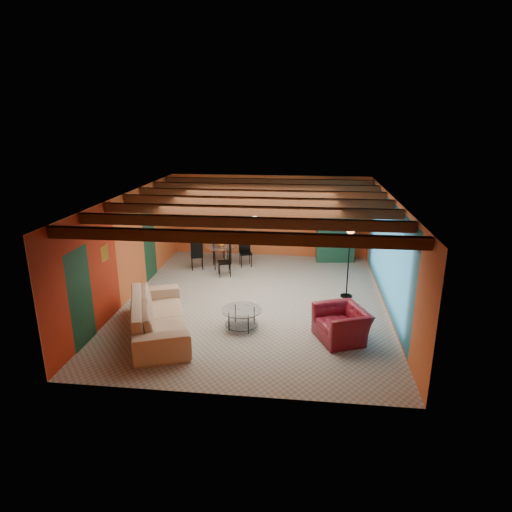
# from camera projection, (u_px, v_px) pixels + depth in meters

# --- Properties ---
(room) EXTENTS (6.52, 8.01, 2.71)m
(room) POSITION_uv_depth(u_px,v_px,m) (256.00, 209.00, 10.61)
(room) COLOR gray
(room) RESTS_ON ground
(sofa) EXTENTS (2.04, 3.02, 0.82)m
(sofa) POSITION_uv_depth(u_px,v_px,m) (159.00, 316.00, 9.45)
(sofa) COLOR tan
(sofa) RESTS_ON ground
(armchair) EXTENTS (1.28, 1.35, 0.69)m
(armchair) POSITION_uv_depth(u_px,v_px,m) (341.00, 324.00, 9.20)
(armchair) COLOR maroon
(armchair) RESTS_ON ground
(coffee_table) EXTENTS (1.02, 1.02, 0.45)m
(coffee_table) POSITION_uv_depth(u_px,v_px,m) (242.00, 318.00, 9.73)
(coffee_table) COLOR white
(coffee_table) RESTS_ON ground
(dining_table) EXTENTS (2.31, 2.31, 0.96)m
(dining_table) POSITION_uv_depth(u_px,v_px,m) (221.00, 253.00, 13.60)
(dining_table) COLOR white
(dining_table) RESTS_ON ground
(armoire) EXTENTS (1.25, 0.73, 2.09)m
(armoire) POSITION_uv_depth(u_px,v_px,m) (336.00, 229.00, 14.16)
(armoire) COLOR maroon
(armoire) RESTS_ON ground
(floor_lamp) EXTENTS (0.40, 0.40, 1.87)m
(floor_lamp) POSITION_uv_depth(u_px,v_px,m) (348.00, 263.00, 11.23)
(floor_lamp) COLOR black
(floor_lamp) RESTS_ON ground
(ceiling_fan) EXTENTS (1.50, 1.50, 0.44)m
(ceiling_fan) POSITION_uv_depth(u_px,v_px,m) (255.00, 210.00, 10.50)
(ceiling_fan) COLOR #472614
(ceiling_fan) RESTS_ON ceiling
(painting) EXTENTS (1.05, 0.03, 0.65)m
(painting) POSITION_uv_depth(u_px,v_px,m) (242.00, 207.00, 14.57)
(painting) COLOR black
(painting) RESTS_ON wall_back
(potted_plant) EXTENTS (0.48, 0.42, 0.52)m
(potted_plant) POSITION_uv_depth(u_px,v_px,m) (338.00, 189.00, 13.77)
(potted_plant) COLOR #26661E
(potted_plant) RESTS_ON armoire
(vase) EXTENTS (0.21, 0.21, 0.19)m
(vase) POSITION_uv_depth(u_px,v_px,m) (221.00, 235.00, 13.43)
(vase) COLOR orange
(vase) RESTS_ON dining_table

